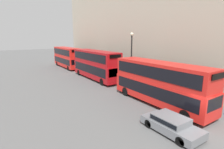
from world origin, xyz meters
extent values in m
plane|color=#5B5B5B|center=(0.00, 0.00, 0.00)|extent=(200.00, 200.00, 0.00)
cube|color=red|center=(1.60, 5.40, 1.37)|extent=(2.55, 10.83, 2.03)
cube|color=red|center=(1.60, 5.40, 3.31)|extent=(2.50, 10.62, 1.86)
cube|color=black|center=(1.60, 5.40, 1.61)|extent=(2.59, 9.97, 1.14)
cube|color=black|center=(1.60, 5.40, 3.41)|extent=(2.59, 9.97, 1.12)
cube|color=black|center=(1.60, 0.02, 1.77)|extent=(2.17, 0.06, 1.02)
cube|color=black|center=(1.60, 0.02, 3.87)|extent=(1.78, 0.06, 0.45)
cylinder|color=black|center=(0.48, 1.59, 0.50)|extent=(0.30, 1.00, 1.00)
cylinder|color=black|center=(2.73, 1.59, 0.50)|extent=(0.30, 1.00, 1.00)
cylinder|color=black|center=(0.48, 9.22, 0.50)|extent=(0.30, 1.00, 1.00)
cylinder|color=black|center=(2.73, 9.22, 0.50)|extent=(0.30, 1.00, 1.00)
cube|color=#A80F14|center=(1.60, 18.60, 1.50)|extent=(2.55, 11.33, 2.29)
cube|color=#A80F14|center=(1.60, 18.60, 3.59)|extent=(2.50, 11.10, 1.89)
cube|color=black|center=(1.60, 18.60, 1.77)|extent=(2.59, 10.42, 1.28)
cube|color=black|center=(1.60, 18.60, 3.68)|extent=(2.59, 10.42, 1.13)
cube|color=black|center=(1.60, 12.97, 1.96)|extent=(2.17, 0.06, 1.15)
cube|color=black|center=(1.60, 12.97, 4.16)|extent=(1.78, 0.06, 0.45)
cylinder|color=black|center=(0.48, 14.54, 0.50)|extent=(0.30, 1.00, 1.00)
cylinder|color=black|center=(2.73, 14.54, 0.50)|extent=(0.30, 1.00, 1.00)
cylinder|color=black|center=(0.48, 22.66, 0.50)|extent=(0.30, 1.00, 1.00)
cylinder|color=black|center=(2.73, 22.66, 0.50)|extent=(0.30, 1.00, 1.00)
cube|color=red|center=(1.60, 31.79, 1.38)|extent=(2.55, 10.83, 2.06)
cube|color=red|center=(1.60, 31.79, 3.41)|extent=(2.50, 10.61, 1.99)
cube|color=black|center=(1.60, 31.79, 1.63)|extent=(2.59, 9.96, 1.15)
cube|color=black|center=(1.60, 31.79, 3.51)|extent=(2.59, 9.96, 1.19)
cube|color=black|center=(1.60, 26.41, 1.79)|extent=(2.17, 0.06, 1.03)
cube|color=black|center=(1.60, 26.41, 4.00)|extent=(1.78, 0.06, 0.48)
cylinder|color=black|center=(0.48, 27.98, 0.50)|extent=(0.30, 1.00, 1.00)
cylinder|color=black|center=(2.73, 27.98, 0.50)|extent=(0.30, 1.00, 1.00)
cylinder|color=black|center=(0.48, 35.61, 0.50)|extent=(0.30, 1.00, 1.00)
cylinder|color=black|center=(2.73, 35.61, 0.50)|extent=(0.30, 1.00, 1.00)
cube|color=slate|center=(-1.80, 1.15, 0.46)|extent=(1.90, 4.26, 0.57)
cube|color=slate|center=(-1.80, 1.26, 0.97)|extent=(1.67, 2.34, 0.45)
cube|color=black|center=(-1.80, 1.26, 1.00)|extent=(1.71, 2.22, 0.29)
cylinder|color=black|center=(-2.64, -0.21, 0.32)|extent=(0.22, 0.64, 0.64)
cylinder|color=black|center=(-0.96, -0.21, 0.32)|extent=(0.22, 0.64, 0.64)
cylinder|color=black|center=(-2.64, 2.51, 0.32)|extent=(0.22, 0.64, 0.64)
cylinder|color=black|center=(-0.96, 2.51, 0.32)|extent=(0.22, 0.64, 0.64)
cylinder|color=black|center=(3.75, 12.28, 3.40)|extent=(0.18, 0.18, 6.79)
sphere|color=beige|center=(3.75, 12.28, 7.01)|extent=(0.44, 0.44, 0.44)
cylinder|color=maroon|center=(4.48, 26.35, 0.81)|extent=(0.36, 0.36, 1.61)
sphere|color=tan|center=(4.48, 26.35, 1.72)|extent=(0.22, 0.22, 0.22)
camera|label=1|loc=(-11.51, -5.89, 6.59)|focal=28.00mm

